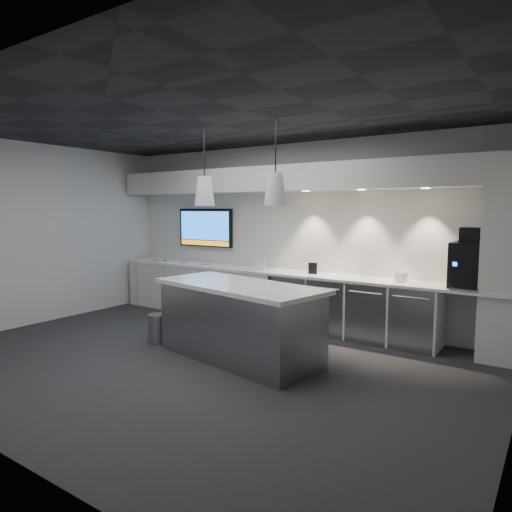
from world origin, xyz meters
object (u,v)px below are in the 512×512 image
Objects in this scene: bin at (158,328)px; coffee_machine at (469,263)px; wall_tv at (205,228)px; island at (239,321)px.

coffee_machine is at bearing 26.46° from bin.
bin is at bearing -66.97° from wall_tv.
wall_tv is 0.51× the size of island.
wall_tv reaches higher than island.
bin is 4.33m from coffee_machine.
wall_tv is 3.04× the size of bin.
island is at bearing 3.80° from bin.
bin is 0.53× the size of coffee_machine.
coffee_machine is at bearing 46.97° from island.
wall_tv is at bearing 178.61° from coffee_machine.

